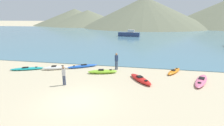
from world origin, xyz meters
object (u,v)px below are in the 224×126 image
at_px(kayak_on_sand_6, 201,81).
at_px(kayak_on_sand_2, 55,68).
at_px(kayak_on_sand_3, 141,79).
at_px(person_near_waterline, 116,60).
at_px(kayak_on_sand_4, 82,66).
at_px(kayak_on_sand_1, 27,69).
at_px(person_near_foreground, 64,74).
at_px(moored_boat_1, 129,34).
at_px(kayak_on_sand_5, 174,71).
at_px(kayak_on_sand_0, 103,72).

bearing_deg(kayak_on_sand_6, kayak_on_sand_2, 175.97).
distance_m(kayak_on_sand_3, kayak_on_sand_6, 4.98).
xyz_separation_m(kayak_on_sand_3, kayak_on_sand_6, (4.93, 0.66, -0.01)).
relative_size(kayak_on_sand_6, person_near_waterline, 2.07).
relative_size(kayak_on_sand_4, person_near_waterline, 1.76).
height_order(kayak_on_sand_1, kayak_on_sand_6, kayak_on_sand_6).
height_order(kayak_on_sand_3, person_near_foreground, person_near_foreground).
relative_size(person_near_waterline, moored_boat_1, 0.29).
relative_size(kayak_on_sand_1, kayak_on_sand_5, 1.25).
bearing_deg(moored_boat_1, person_near_foreground, -92.07).
relative_size(kayak_on_sand_4, kayak_on_sand_6, 0.85).
distance_m(kayak_on_sand_5, person_near_foreground, 10.33).
bearing_deg(kayak_on_sand_1, kayak_on_sand_4, 20.57).
distance_m(kayak_on_sand_6, moored_boat_1, 34.60).
bearing_deg(kayak_on_sand_5, kayak_on_sand_3, -136.62).
xyz_separation_m(kayak_on_sand_0, kayak_on_sand_6, (8.61, -0.73, -0.02)).
height_order(kayak_on_sand_2, person_near_foreground, person_near_foreground).
xyz_separation_m(kayak_on_sand_6, person_near_foreground, (-10.84, -2.78, 0.75)).
xyz_separation_m(kayak_on_sand_4, moored_boat_1, (1.69, 31.02, 0.55)).
bearing_deg(kayak_on_sand_6, kayak_on_sand_5, 129.44).
bearing_deg(kayak_on_sand_2, kayak_on_sand_3, -10.49).
distance_m(kayak_on_sand_6, person_near_waterline, 7.90).
height_order(kayak_on_sand_0, moored_boat_1, moored_boat_1).
distance_m(kayak_on_sand_0, person_near_waterline, 2.02).
distance_m(kayak_on_sand_1, kayak_on_sand_6, 16.47).
height_order(kayak_on_sand_5, moored_boat_1, moored_boat_1).
height_order(kayak_on_sand_3, person_near_waterline, person_near_waterline).
distance_m(kayak_on_sand_0, kayak_on_sand_3, 3.92).
xyz_separation_m(kayak_on_sand_0, kayak_on_sand_4, (-2.62, 1.51, -0.03)).
bearing_deg(person_near_foreground, kayak_on_sand_4, 94.46).
bearing_deg(kayak_on_sand_5, kayak_on_sand_1, -172.27).
bearing_deg(kayak_on_sand_3, kayak_on_sand_6, 7.57).
relative_size(kayak_on_sand_0, person_near_waterline, 1.67).
distance_m(kayak_on_sand_2, person_near_foreground, 4.76).
xyz_separation_m(kayak_on_sand_2, person_near_foreground, (2.85, -3.75, 0.72)).
bearing_deg(kayak_on_sand_5, person_near_foreground, -150.73).
bearing_deg(kayak_on_sand_6, kayak_on_sand_0, 175.18).
bearing_deg(kayak_on_sand_4, kayak_on_sand_0, -29.97).
bearing_deg(kayak_on_sand_1, kayak_on_sand_6, -0.94).
relative_size(kayak_on_sand_5, person_near_foreground, 1.65).
xyz_separation_m(kayak_on_sand_1, kayak_on_sand_6, (16.47, -0.27, 0.03)).
bearing_deg(person_near_waterline, person_near_foreground, -123.46).
xyz_separation_m(kayak_on_sand_1, kayak_on_sand_2, (2.78, 0.70, 0.06)).
bearing_deg(person_near_waterline, kayak_on_sand_3, -47.93).
bearing_deg(person_near_waterline, kayak_on_sand_2, -168.45).
relative_size(person_near_foreground, person_near_waterline, 0.91).
bearing_deg(person_near_waterline, moored_boat_1, 93.70).
height_order(kayak_on_sand_0, kayak_on_sand_4, kayak_on_sand_0).
xyz_separation_m(kayak_on_sand_1, moored_boat_1, (6.93, 32.99, 0.57)).
height_order(kayak_on_sand_1, kayak_on_sand_5, kayak_on_sand_5).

